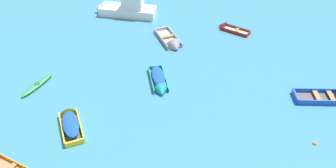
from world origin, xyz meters
TOP-DOWN VIEW (x-y plane):
  - kayak_green_far_right at (-10.62, 19.65)m, footprint 1.46×3.50m
  - rowboat_grey_cluster_inner at (-0.77, 28.14)m, footprint 3.60×4.51m
  - rowboat_turquoise_outer_left at (-0.71, 21.75)m, footprint 2.51×4.04m
  - rowboat_blue_far_left at (13.21, 22.64)m, footprint 4.54×2.12m
  - motor_launch_white_midfield_left at (-7.46, 33.80)m, footprint 7.14×2.20m
  - rowboat_yellow_far_back at (-6.14, 16.18)m, footprint 3.04×3.78m
  - rowboat_maroon_foreground_center at (4.38, 32.54)m, footprint 3.60×2.33m
  - mooring_buoy_central at (11.00, 17.51)m, footprint 0.31×0.31m

SIDE VIEW (x-z plane):
  - mooring_buoy_central at x=11.00m, z-range -0.16..0.16m
  - rowboat_maroon_foreground_center at x=4.38m, z-range -0.35..0.66m
  - kayak_green_far_right at x=-10.62m, z-range -0.01..0.32m
  - rowboat_grey_cluster_inner at x=-0.77m, z-range -0.52..0.92m
  - rowboat_blue_far_left at x=13.21m, z-range -0.48..0.90m
  - rowboat_yellow_far_back at x=-6.14m, z-range -0.29..0.92m
  - rowboat_turquoise_outer_left at x=-0.71m, z-range -0.24..0.90m
  - motor_launch_white_midfield_left at x=-7.46m, z-range -0.63..2.19m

